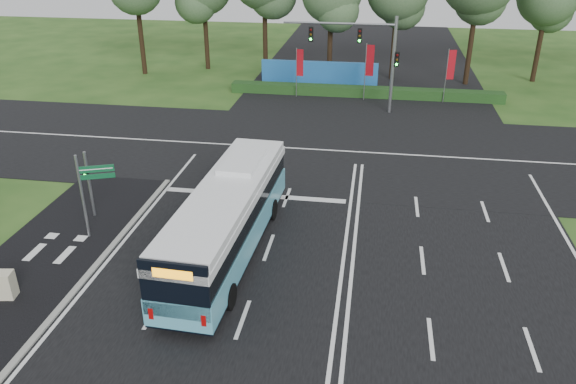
{
  "coord_description": "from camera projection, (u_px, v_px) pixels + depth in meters",
  "views": [
    {
      "loc": [
        0.82,
        -20.69,
        12.89
      ],
      "look_at": [
        -2.76,
        2.0,
        1.83
      ],
      "focal_mm": 35.0,
      "sensor_mm": 36.0,
      "label": 1
    }
  ],
  "objects": [
    {
      "name": "banner_flag_right",
      "position": [
        450.0,
        68.0,
        43.2
      ],
      "size": [
        0.62,
        0.12,
        4.23
      ],
      "rotation": [
        0.0,
        0.0,
        0.11
      ],
      "color": "gray",
      "rests_on": "ground"
    },
    {
      "name": "city_bus",
      "position": [
        228.0,
        218.0,
        23.52
      ],
      "size": [
        2.96,
        11.85,
        3.38
      ],
      "rotation": [
        0.0,
        0.0,
        -0.04
      ],
      "color": "#54AAC4",
      "rests_on": "ground"
    },
    {
      "name": "banner_flag_mid",
      "position": [
        369.0,
        64.0,
        43.71
      ],
      "size": [
        0.66,
        0.14,
        4.49
      ],
      "rotation": [
        0.0,
        0.0,
        -0.13
      ],
      "color": "gray",
      "rests_on": "ground"
    },
    {
      "name": "utility_cabinet",
      "position": [
        5.0,
        285.0,
        21.1
      ],
      "size": [
        0.76,
        0.67,
        1.13
      ],
      "primitive_type": "cube",
      "rotation": [
        0.0,
        0.0,
        0.16
      ],
      "color": "beige",
      "rests_on": "ground"
    },
    {
      "name": "bike_path",
      "position": [
        37.0,
        267.0,
        23.2
      ],
      "size": [
        5.0,
        18.0,
        0.06
      ],
      "primitive_type": "cube",
      "color": "black",
      "rests_on": "ground"
    },
    {
      "name": "hedge",
      "position": [
        364.0,
        92.0,
        45.75
      ],
      "size": [
        22.0,
        1.2,
        0.8
      ],
      "primitive_type": "cube",
      "color": "#1A3C16",
      "rests_on": "ground"
    },
    {
      "name": "traffic_light_gantry",
      "position": [
        369.0,
        49.0,
        40.31
      ],
      "size": [
        8.41,
        0.28,
        7.0
      ],
      "color": "gray",
      "rests_on": "ground"
    },
    {
      "name": "street_sign",
      "position": [
        89.0,
        186.0,
        24.43
      ],
      "size": [
        1.47,
        0.63,
        4.0
      ],
      "rotation": [
        0.0,
        0.0,
        0.37
      ],
      "color": "gray",
      "rests_on": "ground"
    },
    {
      "name": "ground",
      "position": [
        344.0,
        254.0,
        24.12
      ],
      "size": [
        120.0,
        120.0,
        0.0
      ],
      "primitive_type": "plane",
      "color": "#244A18",
      "rests_on": "ground"
    },
    {
      "name": "road_main",
      "position": [
        344.0,
        254.0,
        24.11
      ],
      "size": [
        20.0,
        120.0,
        0.04
      ],
      "primitive_type": "cube",
      "color": "black",
      "rests_on": "ground"
    },
    {
      "name": "kerb_strip",
      "position": [
        91.0,
        271.0,
        22.85
      ],
      "size": [
        0.25,
        18.0,
        0.12
      ],
      "primitive_type": "cube",
      "color": "gray",
      "rests_on": "ground"
    },
    {
      "name": "blue_hoarding",
      "position": [
        319.0,
        74.0,
        48.23
      ],
      "size": [
        10.0,
        0.3,
        2.2
      ],
      "primitive_type": "cube",
      "color": "#1F60A9",
      "rests_on": "ground"
    },
    {
      "name": "pedestrian_signal",
      "position": [
        89.0,
        182.0,
        26.42
      ],
      "size": [
        0.29,
        0.41,
        3.36
      ],
      "rotation": [
        0.0,
        0.0,
        -0.1
      ],
      "color": "gray",
      "rests_on": "ground"
    },
    {
      "name": "banner_flag_left",
      "position": [
        299.0,
        65.0,
        44.66
      ],
      "size": [
        0.58,
        0.11,
        3.97
      ],
      "rotation": [
        0.0,
        0.0,
        -0.12
      ],
      "color": "gray",
      "rests_on": "ground"
    },
    {
      "name": "road_cross",
      "position": [
        357.0,
        152.0,
        34.79
      ],
      "size": [
        120.0,
        14.0,
        0.05
      ],
      "primitive_type": "cube",
      "color": "black",
      "rests_on": "ground"
    }
  ]
}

